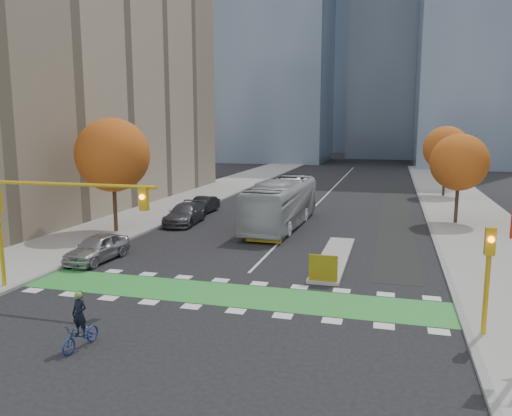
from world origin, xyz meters
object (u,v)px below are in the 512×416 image
Objects in this scene: traffic_signal_west at (45,207)px; tree_east_near at (459,162)px; tree_west at (113,155)px; cyclist at (81,329)px; traffic_signal_east at (488,265)px; parked_car_b at (203,205)px; bus at (281,203)px; hazard_board at (323,268)px; tree_east_far at (446,149)px; parked_car_a at (97,248)px; parked_car_c at (185,214)px.

tree_east_near is at bearing 48.48° from traffic_signal_west.
tree_west reaches higher than cyclist.
traffic_signal_west is at bearing -131.52° from tree_east_near.
traffic_signal_east is at bearing 0.01° from traffic_signal_west.
traffic_signal_west is at bearing -85.20° from parked_car_b.
bus is 2.92× the size of parked_car_b.
bus is (-11.54, 18.07, -0.94)m from traffic_signal_east.
parked_car_b is at bearing 126.93° from hazard_board.
traffic_signal_west is 4.15× the size of cyclist.
tree_east_far is 27.48m from parked_car_b.
tree_east_near reaches higher than traffic_signal_east.
traffic_signal_east is at bearing -46.44° from parked_car_b.
tree_west reaches higher than bus.
cyclist is (-7.11, -9.37, -0.11)m from hazard_board.
traffic_signal_west is (-19.93, -22.51, -0.83)m from tree_east_near.
bus is at bearing 26.91° from tree_west.
tree_west is 12.88m from bus.
hazard_board is 0.16× the size of traffic_signal_west.
tree_west is at bearing 116.38° from parked_car_a.
bus reaches higher than hazard_board.
tree_east_far reaches higher than hazard_board.
tree_west is at bearing -133.30° from tree_east_far.
tree_east_far is at bearing 62.05° from traffic_signal_west.
traffic_signal_west is (-20.43, -38.51, -1.21)m from tree_east_far.
hazard_board is at bearing 21.55° from traffic_signal_west.
tree_west is 11.10m from parked_car_b.
traffic_signal_west is 6.49m from parked_car_a.
traffic_signal_west is 1.94× the size of parked_car_b.
parked_car_c is at bearing 135.64° from hazard_board.
tree_west is 9.03m from parked_car_a.
traffic_signal_west is at bearing 142.24° from cyclist.
cyclist is at bearing -62.62° from tree_west.
traffic_signal_east is at bearing -12.60° from parked_car_a.
bus is (2.07, 22.73, 1.11)m from cyclist.
bus is (10.96, 5.56, -3.83)m from tree_west.
parked_car_c is at bearing -170.39° from bus.
tree_west is 1.16× the size of tree_east_near.
hazard_board is 0.34× the size of traffic_signal_east.
parked_car_b is (-19.50, 22.01, -2.01)m from traffic_signal_east.
parked_car_c is at bearing 138.28° from traffic_signal_east.
parked_car_b is (0.00, 16.50, -0.05)m from parked_car_a.
tree_west is 35.73m from tree_east_far.
parked_car_a reaches higher than parked_car_b.
hazard_board is 18.44m from tree_west.
parked_car_c is (0.43, 11.50, 0.03)m from parked_car_a.
tree_east_near is at bearing 10.83° from parked_car_c.
parked_car_c is at bearing 52.70° from tree_west.
parked_car_a is (-21.00, -17.00, -4.09)m from tree_east_near.
traffic_signal_east is at bearing -93.81° from tree_east_near.
cyclist is at bearing -75.52° from parked_car_b.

